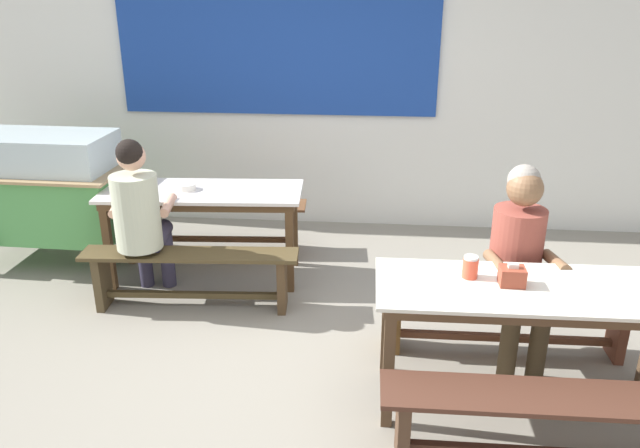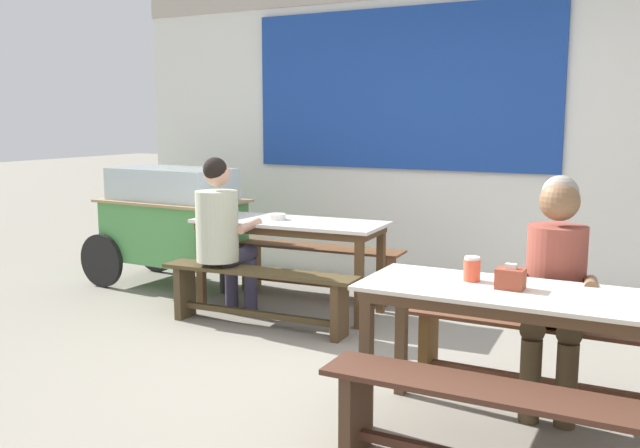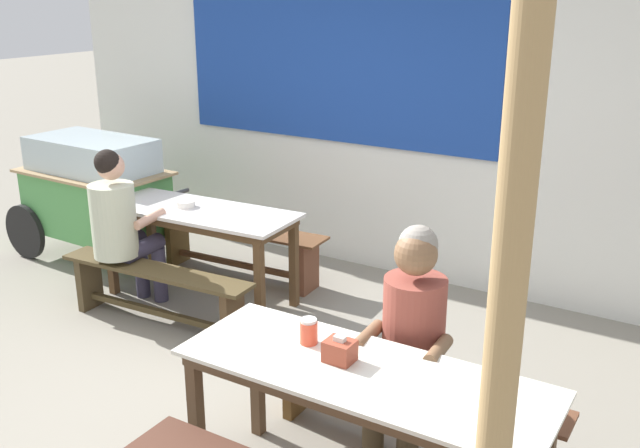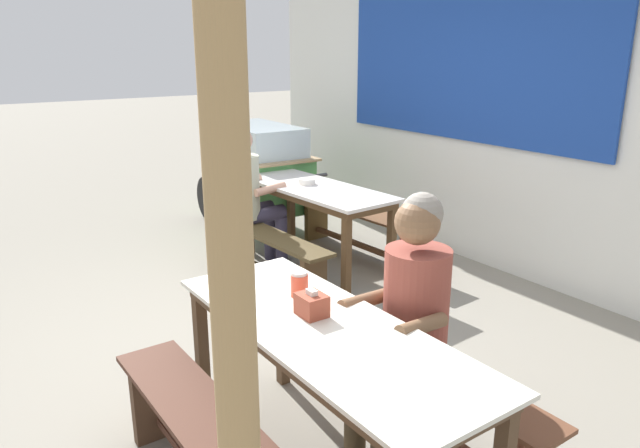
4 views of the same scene
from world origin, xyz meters
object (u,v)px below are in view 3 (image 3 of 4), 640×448
at_px(food_cart, 94,189).
at_px(person_left_back_turned, 120,222).
at_px(bench_far_front, 156,288).
at_px(wooden_support_post, 495,431).
at_px(bench_near_back, 409,403).
at_px(condiment_jar, 309,331).
at_px(dining_table_near, 363,386).
at_px(bench_far_back, 239,245).
at_px(person_right_near_table, 410,333).
at_px(soup_bowl, 185,204).
at_px(dining_table_far, 198,219).
at_px(tissue_box, 340,351).

bearing_deg(food_cart, person_left_back_turned, -32.79).
height_order(bench_far_front, wooden_support_post, wooden_support_post).
xyz_separation_m(person_left_back_turned, wooden_support_post, (3.44, -1.83, 0.52)).
distance_m(bench_near_back, wooden_support_post, 1.90).
bearing_deg(condiment_jar, bench_near_back, 53.19).
distance_m(dining_table_near, bench_far_back, 3.07).
height_order(food_cart, wooden_support_post, wooden_support_post).
distance_m(person_right_near_table, wooden_support_post, 1.66).
bearing_deg(bench_far_front, dining_table_near, -22.84).
relative_size(food_cart, soup_bowl, 11.16).
distance_m(dining_table_far, person_left_back_turned, 0.59).
distance_m(bench_far_front, soup_bowl, 0.73).
xyz_separation_m(dining_table_near, bench_far_back, (-2.29, 2.01, -0.38)).
height_order(bench_far_front, bench_near_back, same).
relative_size(bench_far_front, food_cart, 0.96).
relative_size(dining_table_near, bench_near_back, 1.04).
relative_size(person_right_near_table, condiment_jar, 10.05).
relative_size(bench_far_front, tissue_box, 11.92).
xyz_separation_m(bench_far_front, soup_bowl, (-0.15, 0.53, 0.48)).
bearing_deg(bench_near_back, dining_table_far, 157.44).
bearing_deg(wooden_support_post, food_cart, 150.80).
distance_m(person_left_back_turned, condiment_jar, 2.41).
bearing_deg(person_right_near_table, food_cart, 161.84).
bearing_deg(tissue_box, soup_bowl, 147.12).
bearing_deg(soup_bowl, person_right_near_table, -22.51).
xyz_separation_m(bench_far_back, tissue_box, (2.16, -1.99, 0.52)).
xyz_separation_m(food_cart, person_left_back_turned, (1.09, -0.70, 0.07)).
distance_m(dining_table_near, bench_near_back, 0.66).
relative_size(dining_table_far, soup_bowl, 10.81).
bearing_deg(bench_far_back, dining_table_far, -86.35).
xyz_separation_m(person_right_near_table, wooden_support_post, (0.85, -1.33, 0.51)).
xyz_separation_m(person_right_near_table, person_left_back_turned, (-2.59, 0.50, -0.01)).
xyz_separation_m(person_right_near_table, tissue_box, (-0.14, -0.46, 0.07)).
bearing_deg(person_left_back_turned, dining_table_near, -20.81).
distance_m(bench_far_front, food_cart, 1.67).
bearing_deg(wooden_support_post, dining_table_far, 143.31).
bearing_deg(food_cart, bench_near_back, -17.37).
relative_size(dining_table_far, food_cart, 0.97).
bearing_deg(tissue_box, dining_table_far, 145.55).
distance_m(bench_far_back, person_right_near_table, 2.80).
distance_m(dining_table_far, dining_table_near, 2.69).
relative_size(bench_far_back, tissue_box, 11.98).
bearing_deg(soup_bowl, wooden_support_post, -35.58).
xyz_separation_m(bench_far_back, wooden_support_post, (3.15, -2.86, 0.96)).
bearing_deg(condiment_jar, person_right_near_table, 47.91).
bearing_deg(bench_near_back, person_left_back_turned, 170.22).
bearing_deg(bench_far_front, bench_near_back, -10.19).
relative_size(dining_table_near, wooden_support_post, 0.69).
height_order(food_cart, person_left_back_turned, person_left_back_turned).
relative_size(bench_far_back, person_left_back_turned, 1.24).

